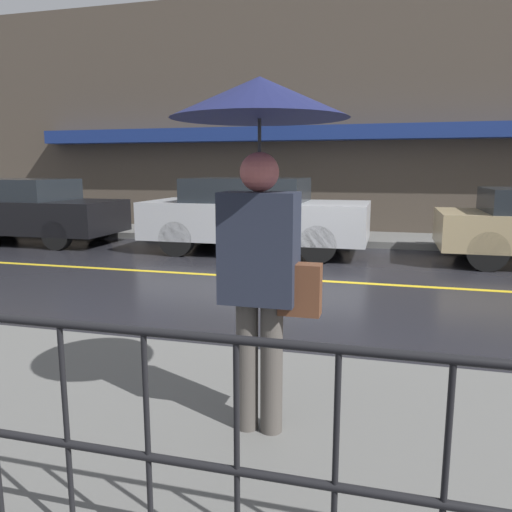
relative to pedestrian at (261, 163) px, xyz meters
The scene contains 9 objects.
ground_plane 5.17m from the pedestrian, 94.45° to the left, with size 80.00×80.00×0.00m, color black.
sidewalk_near 1.73m from the pedestrian, behind, with size 28.00×2.66×0.15m.
sidewalk_far 9.44m from the pedestrian, 92.33° to the left, with size 28.00×1.85×0.15m.
lane_marking 5.16m from the pedestrian, 94.45° to the left, with size 25.20×0.12×0.01m.
building_storefront 10.41m from the pedestrian, 92.09° to the left, with size 28.00×0.85×6.10m.
railing_foreground 1.52m from the pedestrian, 109.19° to the right, with size 12.00×0.04×0.98m.
pedestrian is the anchor object (origin of this frame).
car_black 10.49m from the pedestrian, 136.42° to the left, with size 4.42×1.81×1.49m.
car_silver 7.52m from the pedestrian, 105.35° to the left, with size 4.55×1.92×1.54m.
Camera 1 is at (1.08, -7.59, 1.73)m, focal length 35.00 mm.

